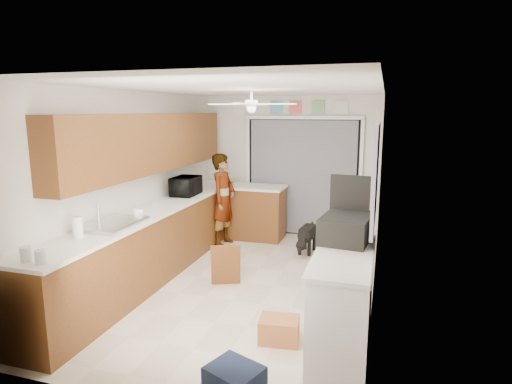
# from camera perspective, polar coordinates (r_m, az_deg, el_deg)

# --- Properties ---
(floor) EXTENTS (5.00, 5.00, 0.00)m
(floor) POSITION_cam_1_polar(r_m,az_deg,el_deg) (5.78, -1.17, -12.00)
(floor) COLOR beige
(floor) RESTS_ON ground
(ceiling) EXTENTS (5.00, 5.00, 0.00)m
(ceiling) POSITION_cam_1_polar(r_m,az_deg,el_deg) (5.34, -1.28, 13.60)
(ceiling) COLOR white
(ceiling) RESTS_ON ground
(wall_back) EXTENTS (3.20, 0.00, 3.20)m
(wall_back) POSITION_cam_1_polar(r_m,az_deg,el_deg) (7.81, 4.47, 3.48)
(wall_back) COLOR silver
(wall_back) RESTS_ON ground
(wall_front) EXTENTS (3.20, 0.00, 3.20)m
(wall_front) POSITION_cam_1_polar(r_m,az_deg,el_deg) (3.21, -15.29, -7.53)
(wall_front) COLOR silver
(wall_front) RESTS_ON ground
(wall_left) EXTENTS (0.00, 5.00, 5.00)m
(wall_left) POSITION_cam_1_polar(r_m,az_deg,el_deg) (6.10, -15.67, 1.06)
(wall_left) COLOR silver
(wall_left) RESTS_ON ground
(wall_right) EXTENTS (0.00, 5.00, 5.00)m
(wall_right) POSITION_cam_1_polar(r_m,az_deg,el_deg) (5.16, 15.92, -0.66)
(wall_right) COLOR silver
(wall_right) RESTS_ON ground
(left_base_cabinets) EXTENTS (0.60, 4.80, 0.90)m
(left_base_cabinets) POSITION_cam_1_polar(r_m,az_deg,el_deg) (6.13, -12.90, -6.45)
(left_base_cabinets) COLOR brown
(left_base_cabinets) RESTS_ON floor
(left_countertop) EXTENTS (0.62, 4.80, 0.04)m
(left_countertop) POSITION_cam_1_polar(r_m,az_deg,el_deg) (6.00, -13.01, -2.17)
(left_countertop) COLOR white
(left_countertop) RESTS_ON left_base_cabinets
(upper_cabinets) EXTENTS (0.32, 4.00, 0.80)m
(upper_cabinets) POSITION_cam_1_polar(r_m,az_deg,el_deg) (6.12, -13.65, 6.38)
(upper_cabinets) COLOR brown
(upper_cabinets) RESTS_ON wall_left
(sink_basin) EXTENTS (0.50, 0.76, 0.06)m
(sink_basin) POSITION_cam_1_polar(r_m,az_deg,el_deg) (5.18, -18.50, -4.12)
(sink_basin) COLOR silver
(sink_basin) RESTS_ON left_countertop
(faucet) EXTENTS (0.03, 0.03, 0.22)m
(faucet) POSITION_cam_1_polar(r_m,az_deg,el_deg) (5.27, -20.26, -2.92)
(faucet) COLOR silver
(faucet) RESTS_ON left_countertop
(peninsula_base) EXTENTS (1.00, 0.60, 0.90)m
(peninsula_base) POSITION_cam_1_polar(r_m,az_deg,el_deg) (7.60, -0.12, -2.83)
(peninsula_base) COLOR brown
(peninsula_base) RESTS_ON floor
(peninsula_top) EXTENTS (1.04, 0.64, 0.04)m
(peninsula_top) POSITION_cam_1_polar(r_m,az_deg,el_deg) (7.50, -0.12, 0.66)
(peninsula_top) COLOR white
(peninsula_top) RESTS_ON peninsula_base
(back_opening_recess) EXTENTS (2.00, 0.06, 2.10)m
(back_opening_recess) POSITION_cam_1_polar(r_m,az_deg,el_deg) (7.76, 6.20, 1.91)
(back_opening_recess) COLOR black
(back_opening_recess) RESTS_ON wall_back
(curtain_panel) EXTENTS (1.90, 0.03, 2.05)m
(curtain_panel) POSITION_cam_1_polar(r_m,az_deg,el_deg) (7.72, 6.15, 1.86)
(curtain_panel) COLOR gray
(curtain_panel) RESTS_ON wall_back
(door_trim_left) EXTENTS (0.06, 0.04, 2.10)m
(door_trim_left) POSITION_cam_1_polar(r_m,az_deg,el_deg) (7.98, -1.06, 2.21)
(door_trim_left) COLOR white
(door_trim_left) RESTS_ON wall_back
(door_trim_right) EXTENTS (0.06, 0.04, 2.10)m
(door_trim_right) POSITION_cam_1_polar(r_m,az_deg,el_deg) (7.61, 13.73, 1.49)
(door_trim_right) COLOR white
(door_trim_right) RESTS_ON wall_back
(door_trim_head) EXTENTS (2.10, 0.04, 0.06)m
(door_trim_head) POSITION_cam_1_polar(r_m,az_deg,el_deg) (7.64, 6.33, 9.83)
(door_trim_head) COLOR white
(door_trim_head) RESTS_ON wall_back
(header_frame_1) EXTENTS (0.22, 0.02, 0.22)m
(header_frame_1) POSITION_cam_1_polar(r_m,az_deg,el_deg) (7.77, 2.70, 11.23)
(header_frame_1) COLOR #4CA4CC
(header_frame_1) RESTS_ON wall_back
(header_frame_2) EXTENTS (0.22, 0.02, 0.22)m
(header_frame_2) POSITION_cam_1_polar(r_m,az_deg,el_deg) (7.70, 5.28, 11.20)
(header_frame_2) COLOR #DD5A53
(header_frame_2) RESTS_ON wall_back
(header_frame_3) EXTENTS (0.22, 0.02, 0.22)m
(header_frame_3) POSITION_cam_1_polar(r_m,az_deg,el_deg) (7.62, 8.28, 11.14)
(header_frame_3) COLOR #63AE6B
(header_frame_3) RESTS_ON wall_back
(header_frame_4) EXTENTS (0.22, 0.02, 0.22)m
(header_frame_4) POSITION_cam_1_polar(r_m,az_deg,el_deg) (7.57, 11.33, 11.05)
(header_frame_4) COLOR silver
(header_frame_4) RESTS_ON wall_back
(route66_sign) EXTENTS (0.22, 0.02, 0.26)m
(route66_sign) POSITION_cam_1_polar(r_m,az_deg,el_deg) (7.97, -2.28, 11.22)
(route66_sign) COLOR silver
(route66_sign) RESTS_ON wall_back
(right_counter_base) EXTENTS (0.50, 1.40, 0.90)m
(right_counter_base) POSITION_cam_1_polar(r_m,az_deg,el_deg) (4.27, 11.56, -14.19)
(right_counter_base) COLOR white
(right_counter_base) RESTS_ON floor
(right_counter_top) EXTENTS (0.54, 1.44, 0.04)m
(right_counter_top) POSITION_cam_1_polar(r_m,az_deg,el_deg) (4.10, 11.67, -8.20)
(right_counter_top) COLOR white
(right_counter_top) RESTS_ON right_counter_base
(abstract_painting) EXTENTS (0.03, 1.15, 0.95)m
(abstract_painting) POSITION_cam_1_polar(r_m,az_deg,el_deg) (4.11, 15.65, 2.17)
(abstract_painting) COLOR #FC5D98
(abstract_painting) RESTS_ON wall_right
(ceiling_fan) EXTENTS (1.14, 1.14, 0.24)m
(ceiling_fan) POSITION_cam_1_polar(r_m,az_deg,el_deg) (5.52, -0.61, 11.64)
(ceiling_fan) COLOR white
(ceiling_fan) RESTS_ON ceiling
(microwave) EXTENTS (0.38, 0.54, 0.29)m
(microwave) POSITION_cam_1_polar(r_m,az_deg,el_deg) (6.75, -9.32, 0.79)
(microwave) COLOR black
(microwave) RESTS_ON left_countertop
(cup) EXTENTS (0.16, 0.16, 0.11)m
(cup) POSITION_cam_1_polar(r_m,az_deg,el_deg) (5.50, -15.46, -2.69)
(cup) COLOR white
(cup) RESTS_ON left_countertop
(jar_a) EXTENTS (0.09, 0.09, 0.12)m
(jar_a) POSITION_cam_1_polar(r_m,az_deg,el_deg) (4.15, -26.81, -7.72)
(jar_a) COLOR silver
(jar_a) RESTS_ON left_countertop
(jar_b) EXTENTS (0.10, 0.10, 0.14)m
(jar_b) POSITION_cam_1_polar(r_m,az_deg,el_deg) (4.26, -28.36, -7.33)
(jar_b) COLOR silver
(jar_b) RESTS_ON left_countertop
(paper_towel_roll) EXTENTS (0.11, 0.11, 0.22)m
(paper_towel_roll) POSITION_cam_1_polar(r_m,az_deg,el_deg) (4.80, -22.68, -4.37)
(paper_towel_roll) COLOR white
(paper_towel_roll) RESTS_ON left_countertop
(suitcase) EXTENTS (0.53, 0.66, 0.26)m
(suitcase) POSITION_cam_1_polar(r_m,az_deg,el_deg) (4.42, 11.95, -4.74)
(suitcase) COLOR black
(suitcase) RESTS_ON right_counter_top
(suitcase_rim) EXTENTS (0.51, 0.63, 0.02)m
(suitcase_rim) POSITION_cam_1_polar(r_m,az_deg,el_deg) (4.45, 11.90, -6.10)
(suitcase_rim) COLOR yellow
(suitcase_rim) RESTS_ON suitcase
(suitcase_lid) EXTENTS (0.42, 0.08, 0.50)m
(suitcase_lid) POSITION_cam_1_polar(r_m,az_deg,el_deg) (4.65, 12.39, -0.84)
(suitcase_lid) COLOR black
(suitcase_lid) RESTS_ON suitcase
(cardboard_box) EXTENTS (0.41, 0.33, 0.24)m
(cardboard_box) POSITION_cam_1_polar(r_m,az_deg,el_deg) (4.42, 3.10, -17.88)
(cardboard_box) COLOR #98512F
(cardboard_box) RESTS_ON floor
(navy_crate) EXTENTS (0.50, 0.47, 0.25)m
(navy_crate) POSITION_cam_1_polar(r_m,az_deg,el_deg) (3.71, -2.89, -23.93)
(navy_crate) COLOR #141D33
(navy_crate) RESTS_ON floor
(cabinet_door_panel) EXTENTS (0.41, 0.27, 0.56)m
(cabinet_door_panel) POSITION_cam_1_polar(r_m,az_deg,el_deg) (5.60, -4.06, -9.67)
(cabinet_door_panel) COLOR brown
(cabinet_door_panel) RESTS_ON floor
(man) EXTENTS (0.42, 0.60, 1.55)m
(man) POSITION_cam_1_polar(r_m,az_deg,el_deg) (7.18, -4.38, -1.02)
(man) COLOR white
(man) RESTS_ON floor
(dog) EXTENTS (0.32, 0.64, 0.48)m
(dog) POSITION_cam_1_polar(r_m,az_deg,el_deg) (6.91, 6.86, -6.10)
(dog) COLOR black
(dog) RESTS_ON floor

